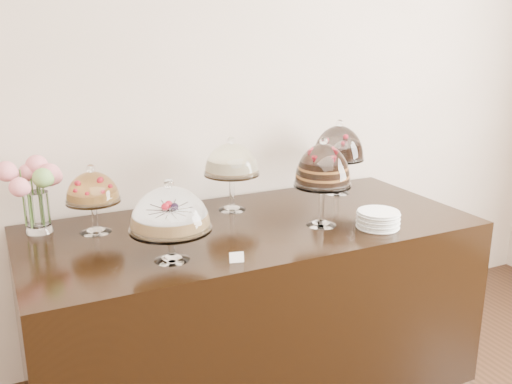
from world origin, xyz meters
name	(u,v)px	position (x,y,z in m)	size (l,w,h in m)	color
wall_back	(214,91)	(0.00, 3.00, 1.50)	(5.00, 0.04, 3.00)	#C4B29E
display_counter	(252,307)	(-0.04, 2.45, 0.45)	(2.20, 1.00, 0.90)	black
cake_stand_sugar_sponge	(170,212)	(-0.53, 2.20, 1.11)	(0.34, 0.34, 0.35)	white
cake_stand_choco_layer	(323,169)	(0.27, 2.30, 1.18)	(0.28, 0.28, 0.44)	white
cake_stand_cheesecake	(232,162)	(-0.03, 2.71, 1.16)	(0.29, 0.29, 0.39)	white
cake_stand_dark_choco	(339,146)	(0.66, 2.74, 1.18)	(0.30, 0.30, 0.43)	white
cake_stand_fruit_tart	(93,191)	(-0.75, 2.68, 1.10)	(0.25, 0.25, 0.33)	white
flower_vase	(34,186)	(-0.99, 2.79, 1.13)	(0.28, 0.27, 0.36)	white
plate_stack	(378,219)	(0.50, 2.14, 0.94)	(0.20, 0.20, 0.08)	white
price_card_left	(237,257)	(-0.29, 2.05, 0.92)	(0.06, 0.01, 0.04)	white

